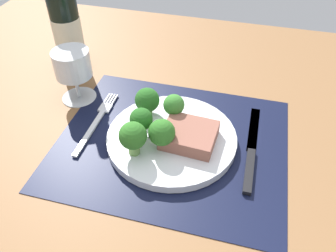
{
  "coord_description": "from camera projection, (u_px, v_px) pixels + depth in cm",
  "views": [
    {
      "loc": [
        10.92,
        -44.09,
        45.43
      ],
      "look_at": [
        -1.32,
        2.27,
        1.9
      ],
      "focal_mm": 36.15,
      "sensor_mm": 36.0,
      "label": 1
    }
  ],
  "objects": [
    {
      "name": "broccoli_back_left",
      "position": [
        174.0,
        106.0,
        0.64
      ],
      "size": [
        4.07,
        4.07,
        5.5
      ],
      "color": "#6B994C",
      "rests_on": "plate"
    },
    {
      "name": "ground_plane",
      "position": [
        172.0,
        148.0,
        0.65
      ],
      "size": [
        140.0,
        110.0,
        3.0
      ],
      "primitive_type": "cube",
      "color": "brown"
    },
    {
      "name": "knife",
      "position": [
        251.0,
        153.0,
        0.61
      ],
      "size": [
        1.8,
        23.0,
        0.8
      ],
      "rotation": [
        0.0,
        0.0,
        0.0
      ],
      "color": "black",
      "rests_on": "placemat"
    },
    {
      "name": "broccoli_front_edge",
      "position": [
        147.0,
        100.0,
        0.66
      ],
      "size": [
        4.83,
        4.83,
        5.69
      ],
      "color": "#5B8942",
      "rests_on": "plate"
    },
    {
      "name": "plate",
      "position": [
        172.0,
        138.0,
        0.63
      ],
      "size": [
        24.23,
        24.23,
        1.6
      ],
      "primitive_type": "cylinder",
      "color": "silver",
      "rests_on": "placemat"
    },
    {
      "name": "wine_bottle",
      "position": [
        66.0,
        27.0,
        0.77
      ],
      "size": [
        6.57,
        6.57,
        30.44
      ],
      "color": "black",
      "rests_on": "ground_plane"
    },
    {
      "name": "placemat",
      "position": [
        172.0,
        142.0,
        0.64
      ],
      "size": [
        42.6,
        35.72,
        0.3
      ],
      "primitive_type": "cube",
      "color": "black",
      "rests_on": "ground_plane"
    },
    {
      "name": "steak",
      "position": [
        189.0,
        135.0,
        0.61
      ],
      "size": [
        10.0,
        8.87,
        2.65
      ],
      "primitive_type": "cube",
      "rotation": [
        0.0,
        0.0,
        -0.07
      ],
      "color": "#8C5647",
      "rests_on": "plate"
    },
    {
      "name": "broccoli_near_fork",
      "position": [
        133.0,
        137.0,
        0.57
      ],
      "size": [
        4.86,
        4.86,
        6.57
      ],
      "color": "#6B994C",
      "rests_on": "plate"
    },
    {
      "name": "fork",
      "position": [
        97.0,
        121.0,
        0.68
      ],
      "size": [
        2.4,
        19.2,
        0.5
      ],
      "rotation": [
        0.0,
        0.0,
        0.04
      ],
      "color": "silver",
      "rests_on": "placemat"
    },
    {
      "name": "broccoli_center",
      "position": [
        141.0,
        120.0,
        0.61
      ],
      "size": [
        4.23,
        4.23,
        5.81
      ],
      "color": "#5B8942",
      "rests_on": "plate"
    },
    {
      "name": "wine_glass",
      "position": [
        73.0,
        67.0,
        0.69
      ],
      "size": [
        7.61,
        7.61,
        11.43
      ],
      "color": "silver",
      "rests_on": "ground_plane"
    },
    {
      "name": "broccoli_near_steak",
      "position": [
        162.0,
        133.0,
        0.58
      ],
      "size": [
        4.76,
        4.76,
        5.93
      ],
      "color": "#6B994C",
      "rests_on": "plate"
    }
  ]
}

